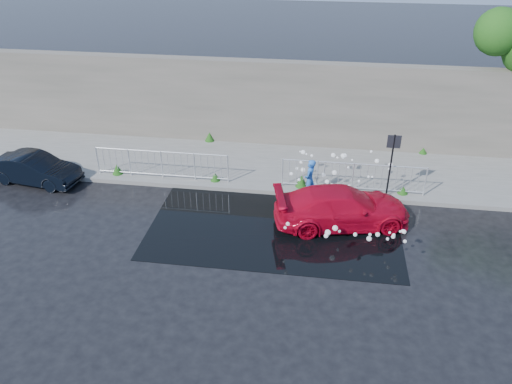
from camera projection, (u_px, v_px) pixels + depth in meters
The scene contains 13 objects.
ground at pixel (256, 241), 15.49m from camera, with size 90.00×90.00×0.00m, color black.
pavement at pixel (273, 166), 19.74m from camera, with size 30.00×4.00×0.15m, color slate.
curb at pixel (267, 191), 18.02m from camera, with size 30.00×0.25×0.16m, color slate.
retaining_wall at pixel (280, 103), 20.71m from camera, with size 30.00×0.60×3.50m, color #565248.
puddle at pixel (275, 224), 16.28m from camera, with size 8.00×5.00×0.01m, color black.
sign_post at pixel (392, 156), 16.77m from camera, with size 0.45×0.06×2.50m.
railing_left at pixel (162, 164), 18.48m from camera, with size 5.05×0.05×1.10m.
railing_right at pixel (353, 176), 17.63m from camera, with size 5.05×0.05×1.10m.
weeds at pixel (257, 166), 19.19m from camera, with size 12.17×3.93×0.45m.
water_spray at pixel (338, 187), 16.87m from camera, with size 3.65×5.81×1.07m.
red_car at pixel (342, 207), 16.01m from camera, with size 1.77×4.36×1.26m, color #BD0721.
dark_car at pixel (35, 169), 18.49m from camera, with size 1.18×3.38×1.11m, color black.
person at pixel (310, 180), 17.37m from camera, with size 0.55×0.36×1.50m, color blue.
Camera 1 is at (1.79, -12.52, 9.06)m, focal length 35.00 mm.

